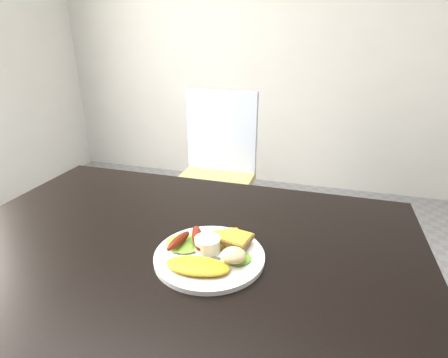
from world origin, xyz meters
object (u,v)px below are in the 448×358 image
object	(u,v)px
dining_table	(179,248)
person	(228,168)
dining_chair	(212,184)
plate	(209,256)

from	to	relation	value
dining_table	person	xyz separation A→B (m)	(-0.08, 0.73, -0.06)
dining_chair	plate	bearing A→B (deg)	-71.46
dining_chair	plate	distance (m)	1.16
plate	dining_chair	bearing A→B (deg)	107.99
dining_table	person	distance (m)	0.74
dining_chair	plate	world-z (taller)	plate
dining_table	dining_chair	distance (m)	1.09
dining_chair	plate	size ratio (longest dim) A/B	1.62
person	plate	world-z (taller)	person
dining_table	person	size ratio (longest dim) A/B	0.89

